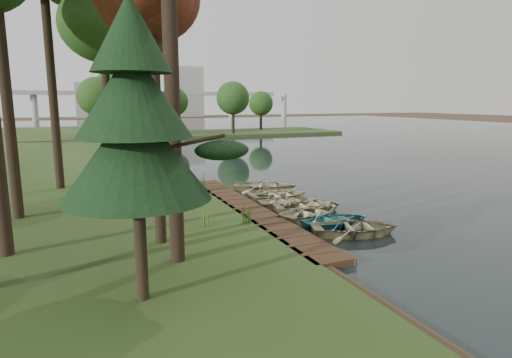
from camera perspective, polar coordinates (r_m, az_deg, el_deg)
name	(u,v)px	position (r m, az deg, el deg)	size (l,w,h in m)	color
ground	(277,210)	(22.24, 2.79, -4.19)	(300.00, 300.00, 0.00)	#3D2F1D
water	(429,148)	(55.94, 22.12, 3.88)	(130.00, 200.00, 0.05)	black
boardwalk	(248,211)	(21.58, -1.06, -4.23)	(1.60, 16.00, 0.30)	#3A2716
peninsula	(190,134)	(71.74, -8.76, 5.94)	(50.00, 14.00, 0.45)	#30431E
far_trees	(169,96)	(70.81, -11.56, 10.82)	(45.60, 5.60, 8.80)	black
bridge	(148,96)	(141.09, -14.17, 10.64)	(95.90, 4.00, 8.60)	#A5A5A0
building_a	(188,92)	(164.22, -9.06, 11.40)	(10.00, 8.00, 18.00)	#A5A5A0
building_b	(87,100)	(164.47, -21.56, 9.77)	(8.00, 8.00, 12.00)	#A5A5A0
rowboat_0	(355,226)	(18.46, 13.09, -6.11)	(2.65, 3.71, 0.77)	#BCB588
rowboat_1	(337,219)	(19.50, 10.76, -5.28)	(2.33, 3.26, 0.68)	#2A7075
rowboat_2	(312,211)	(20.65, 7.48, -4.24)	(2.49, 3.48, 0.72)	#BCB588
rowboat_3	(308,205)	(21.81, 6.96, -3.42)	(2.53, 3.54, 0.73)	#BCB588
rowboat_4	(290,200)	(22.75, 4.49, -2.86)	(2.37, 3.32, 0.69)	#BCB588
rowboat_5	(280,194)	(24.23, 3.16, -1.99)	(2.46, 3.45, 0.71)	#BCB588
rowboat_6	(272,192)	(24.89, 2.20, -1.73)	(2.25, 3.15, 0.65)	#BCB588
rowboat_7	(265,185)	(26.56, 1.16, -0.76)	(2.85, 4.00, 0.83)	#BCB588
stored_rowboat	(124,178)	(29.10, -17.22, 0.11)	(2.36, 3.31, 0.68)	#BCB588
tree_2	(151,0)	(16.34, -13.81, 22.12)	(3.74, 3.74, 10.43)	black
tree_4	(115,25)	(26.82, -18.34, 18.87)	(4.86, 4.86, 11.64)	black
pine_tree	(134,120)	(11.25, -15.91, 7.56)	(3.80, 3.80, 7.86)	black
reeds_0	(248,213)	(18.81, -1.05, -4.61)	(0.60, 0.60, 0.85)	#3F661E
reeds_1	(205,213)	(18.55, -6.86, -4.47)	(0.60, 0.60, 1.12)	#3F661E
reeds_2	(201,181)	(25.86, -7.32, -0.25)	(0.60, 0.60, 1.12)	#3F661E
reeds_3	(198,185)	(25.40, -7.78, -0.74)	(0.60, 0.60, 0.87)	#3F661E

